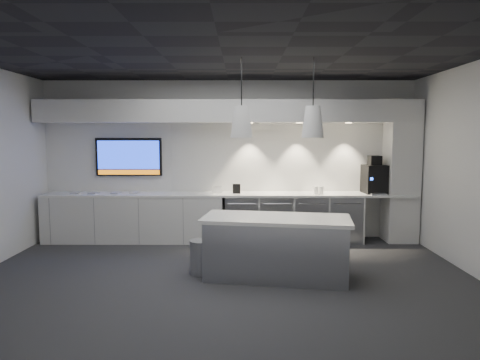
{
  "coord_description": "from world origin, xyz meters",
  "views": [
    {
      "loc": [
        0.25,
        -5.68,
        1.97
      ],
      "look_at": [
        0.22,
        1.1,
        1.26
      ],
      "focal_mm": 32.0,
      "sensor_mm": 36.0,
      "label": 1
    }
  ],
  "objects_px": {
    "coffee_machine": "(374,178)",
    "bin": "(202,257)",
    "wall_tv": "(129,157)",
    "island": "(276,247)"
  },
  "relations": [
    {
      "from": "coffee_machine",
      "to": "bin",
      "type": "bearing_deg",
      "value": -151.15
    },
    {
      "from": "island",
      "to": "bin",
      "type": "height_order",
      "value": "island"
    },
    {
      "from": "bin",
      "to": "coffee_machine",
      "type": "bearing_deg",
      "value": 32.53
    },
    {
      "from": "wall_tv",
      "to": "island",
      "type": "height_order",
      "value": "wall_tv"
    },
    {
      "from": "bin",
      "to": "coffee_machine",
      "type": "relative_size",
      "value": 0.7
    },
    {
      "from": "bin",
      "to": "wall_tv",
      "type": "bearing_deg",
      "value": 125.92
    },
    {
      "from": "wall_tv",
      "to": "island",
      "type": "relative_size",
      "value": 0.59
    },
    {
      "from": "wall_tv",
      "to": "bin",
      "type": "height_order",
      "value": "wall_tv"
    },
    {
      "from": "wall_tv",
      "to": "island",
      "type": "bearing_deg",
      "value": -41.75
    },
    {
      "from": "coffee_machine",
      "to": "island",
      "type": "bearing_deg",
      "value": -137.07
    }
  ]
}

